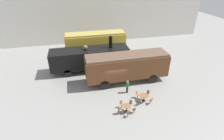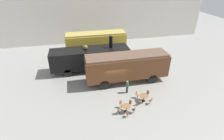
{
  "view_description": "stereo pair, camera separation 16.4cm",
  "coord_description": "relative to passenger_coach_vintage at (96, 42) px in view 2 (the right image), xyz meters",
  "views": [
    {
      "loc": [
        -4.33,
        -17.37,
        12.19
      ],
      "look_at": [
        -0.16,
        1.0,
        1.6
      ],
      "focal_mm": 28.0,
      "sensor_mm": 36.0,
      "label": 1
    },
    {
      "loc": [
        -4.17,
        -17.41,
        12.19
      ],
      "look_at": [
        -0.16,
        1.0,
        1.6
      ],
      "focal_mm": 28.0,
      "sensor_mm": 36.0,
      "label": 2
    }
  ],
  "objects": [
    {
      "name": "ground_plane",
      "position": [
        1.05,
        -8.88,
        -2.41
      ],
      "size": [
        80.0,
        80.0,
        0.0
      ],
      "primitive_type": "plane",
      "color": "gray"
    },
    {
      "name": "backdrop_wall",
      "position": [
        1.05,
        7.08,
        2.09
      ],
      "size": [
        44.0,
        0.15,
        9.0
      ],
      "color": "silver",
      "rests_on": "ground_plane"
    },
    {
      "name": "passenger_coach_vintage",
      "position": [
        0.0,
        0.0,
        0.0
      ],
      "size": [
        9.38,
        2.49,
        4.0
      ],
      "color": "gold",
      "rests_on": "ground_plane"
    },
    {
      "name": "steam_locomotive",
      "position": [
        -1.41,
        -4.34,
        -0.48
      ],
      "size": [
        10.63,
        2.8,
        4.76
      ],
      "color": "black",
      "rests_on": "ground_plane"
    },
    {
      "name": "passenger_coach_wooden",
      "position": [
        2.66,
        -8.25,
        -0.2
      ],
      "size": [
        10.09,
        2.65,
        3.67
      ],
      "color": "brown",
      "rests_on": "ground_plane"
    },
    {
      "name": "cafe_table_near",
      "position": [
        1.07,
        -13.72,
        -1.82
      ],
      "size": [
        0.82,
        0.82,
        0.76
      ],
      "color": "black",
      "rests_on": "ground_plane"
    },
    {
      "name": "cafe_table_mid",
      "position": [
        3.36,
        -12.5,
        -1.83
      ],
      "size": [
        0.94,
        0.94,
        0.72
      ],
      "color": "black",
      "rests_on": "ground_plane"
    },
    {
      "name": "cafe_chair_0",
      "position": [
        1.77,
        -14.07,
        -1.9
      ],
      "size": [
        0.4,
        0.39,
        0.87
      ],
      "rotation": [
        0.0,
        0.0,
        8.96
      ],
      "color": "black",
      "rests_on": "ground_plane"
    },
    {
      "name": "cafe_chair_1",
      "position": [
        1.61,
        -13.16,
        -1.9
      ],
      "size": [
        0.4,
        0.4,
        0.87
      ],
      "rotation": [
        0.0,
        0.0,
        10.22
      ],
      "color": "black",
      "rests_on": "ground_plane"
    },
    {
      "name": "cafe_chair_2",
      "position": [
        0.7,
        -13.02,
        -1.9
      ],
      "size": [
        0.39,
        0.4,
        0.87
      ],
      "rotation": [
        0.0,
        0.0,
        11.47
      ],
      "color": "black",
      "rests_on": "ground_plane"
    },
    {
      "name": "cafe_chair_3",
      "position": [
        0.29,
        -13.85,
        -1.9
      ],
      "size": [
        0.37,
        0.36,
        0.87
      ],
      "rotation": [
        0.0,
        0.0,
        12.73
      ],
      "color": "black",
      "rests_on": "ground_plane"
    },
    {
      "name": "cafe_chair_4",
      "position": [
        0.95,
        -14.49,
        -1.9
      ],
      "size": [
        0.36,
        0.37,
        0.87
      ],
      "rotation": [
        0.0,
        0.0,
        13.99
      ],
      "color": "black",
      "rests_on": "ground_plane"
    },
    {
      "name": "cafe_chair_5",
      "position": [
        3.89,
        -13.15,
        -1.9
      ],
      "size": [
        0.4,
        0.41,
        0.87
      ],
      "rotation": [
        0.0,
        0.0,
        8.54
      ],
      "color": "black",
      "rests_on": "ground_plane"
    },
    {
      "name": "cafe_chair_6",
      "position": [
        4.01,
        -11.97,
        -1.9
      ],
      "size": [
        0.41,
        0.4,
        0.87
      ],
      "rotation": [
        0.0,
        0.0,
        10.11
      ],
      "color": "black",
      "rests_on": "ground_plane"
    },
    {
      "name": "cafe_chair_7",
      "position": [
        2.83,
        -11.85,
        -1.9
      ],
      "size": [
        0.4,
        0.41,
        0.87
      ],
      "rotation": [
        0.0,
        0.0,
        11.68
      ],
      "color": "black",
      "rests_on": "ground_plane"
    },
    {
      "name": "cafe_chair_8",
      "position": [
        2.71,
        -13.03,
        -1.9
      ],
      "size": [
        0.41,
        0.4,
        0.87
      ],
      "rotation": [
        0.0,
        0.0,
        13.25
      ],
      "color": "black",
      "rests_on": "ground_plane"
    },
    {
      "name": "visitor_person",
      "position": [
        2.04,
        -10.68,
        -1.54
      ],
      "size": [
        0.34,
        0.34,
        1.61
      ],
      "color": "#262633",
      "rests_on": "ground_plane"
    }
  ]
}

